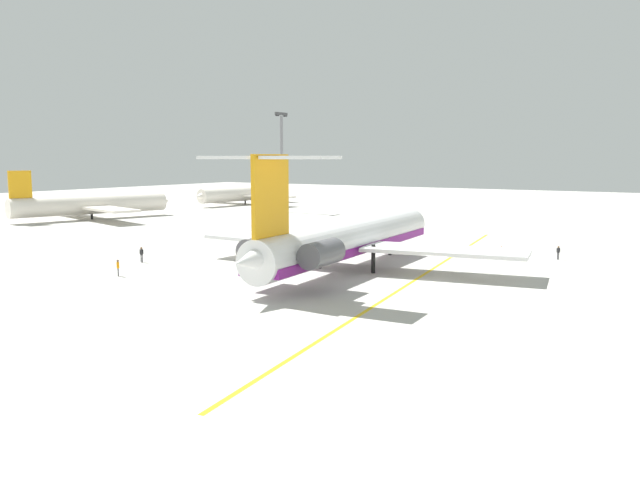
{
  "coord_description": "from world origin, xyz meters",
  "views": [
    {
      "loc": [
        -59.23,
        -24.14,
        12.11
      ],
      "look_at": [
        1.4,
        14.34,
        2.91
      ],
      "focal_mm": 36.24,
      "sensor_mm": 36.0,
      "label": 1
    }
  ],
  "objects_px": {
    "safety_cone_nose": "(501,248)",
    "ground_crew_portside": "(558,251)",
    "airliner_far_right": "(243,194)",
    "ground_crew_near_nose": "(118,266)",
    "ground_crew_near_tail": "(333,232)",
    "light_mast": "(282,157)",
    "airliner_mid_right": "(96,205)",
    "ground_crew_starboard": "(142,253)",
    "main_jetliner": "(346,239)",
    "safety_cone_wingtip": "(315,235)"
  },
  "relations": [
    {
      "from": "main_jetliner",
      "to": "ground_crew_starboard",
      "type": "xyz_separation_m",
      "value": [
        -8.07,
        22.76,
        -2.23
      ]
    },
    {
      "from": "airliner_mid_right",
      "to": "airliner_far_right",
      "type": "relative_size",
      "value": 1.03
    },
    {
      "from": "ground_crew_near_tail",
      "to": "light_mast",
      "type": "distance_m",
      "value": 50.59
    },
    {
      "from": "ground_crew_near_nose",
      "to": "ground_crew_starboard",
      "type": "xyz_separation_m",
      "value": [
        7.42,
        4.7,
        0.05
      ]
    },
    {
      "from": "ground_crew_near_nose",
      "to": "safety_cone_wingtip",
      "type": "height_order",
      "value": "ground_crew_near_nose"
    },
    {
      "from": "airliner_mid_right",
      "to": "ground_crew_portside",
      "type": "height_order",
      "value": "airliner_mid_right"
    },
    {
      "from": "airliner_mid_right",
      "to": "safety_cone_wingtip",
      "type": "xyz_separation_m",
      "value": [
        -1.41,
        -52.55,
        -2.6
      ]
    },
    {
      "from": "ground_crew_starboard",
      "to": "airliner_far_right",
      "type": "bearing_deg",
      "value": -176.41
    },
    {
      "from": "ground_crew_starboard",
      "to": "light_mast",
      "type": "relative_size",
      "value": 0.08
    },
    {
      "from": "ground_crew_near_nose",
      "to": "ground_crew_portside",
      "type": "bearing_deg",
      "value": 178.98
    },
    {
      "from": "main_jetliner",
      "to": "safety_cone_wingtip",
      "type": "relative_size",
      "value": 77.39
    },
    {
      "from": "ground_crew_near_nose",
      "to": "ground_crew_near_tail",
      "type": "height_order",
      "value": "ground_crew_near_tail"
    },
    {
      "from": "safety_cone_nose",
      "to": "ground_crew_portside",
      "type": "bearing_deg",
      "value": -119.77
    },
    {
      "from": "ground_crew_near_nose",
      "to": "ground_crew_portside",
      "type": "distance_m",
      "value": 50.33
    },
    {
      "from": "airliner_mid_right",
      "to": "ground_crew_near_nose",
      "type": "relative_size",
      "value": 18.5
    },
    {
      "from": "main_jetliner",
      "to": "airliner_mid_right",
      "type": "relative_size",
      "value": 1.32
    },
    {
      "from": "ground_crew_near_nose",
      "to": "main_jetliner",
      "type": "bearing_deg",
      "value": 174.8
    },
    {
      "from": "light_mast",
      "to": "ground_crew_near_nose",
      "type": "bearing_deg",
      "value": -156.43
    },
    {
      "from": "airliner_far_right",
      "to": "ground_crew_near_nose",
      "type": "bearing_deg",
      "value": 38.3
    },
    {
      "from": "airliner_mid_right",
      "to": "airliner_far_right",
      "type": "bearing_deg",
      "value": 16.43
    },
    {
      "from": "airliner_far_right",
      "to": "ground_crew_near_tail",
      "type": "relative_size",
      "value": 17.72
    },
    {
      "from": "safety_cone_nose",
      "to": "light_mast",
      "type": "height_order",
      "value": "light_mast"
    },
    {
      "from": "ground_crew_near_nose",
      "to": "ground_crew_near_tail",
      "type": "xyz_separation_m",
      "value": [
        37.76,
        -2.85,
        0.02
      ]
    },
    {
      "from": "airliner_mid_right",
      "to": "main_jetliner",
      "type": "bearing_deg",
      "value": -93.03
    },
    {
      "from": "main_jetliner",
      "to": "safety_cone_nose",
      "type": "xyz_separation_m",
      "value": [
        24.67,
        -9.44,
        -3.1
      ]
    },
    {
      "from": "ground_crew_near_tail",
      "to": "ground_crew_near_nose",
      "type": "bearing_deg",
      "value": -46.57
    },
    {
      "from": "ground_crew_near_tail",
      "to": "main_jetliner",
      "type": "bearing_deg",
      "value": -7.92
    },
    {
      "from": "airliner_mid_right",
      "to": "ground_crew_near_tail",
      "type": "relative_size",
      "value": 18.21
    },
    {
      "from": "airliner_mid_right",
      "to": "ground_crew_portside",
      "type": "distance_m",
      "value": 89.16
    },
    {
      "from": "ground_crew_near_tail",
      "to": "ground_crew_starboard",
      "type": "bearing_deg",
      "value": -56.23
    },
    {
      "from": "ground_crew_near_nose",
      "to": "light_mast",
      "type": "distance_m",
      "value": 80.32
    },
    {
      "from": "ground_crew_starboard",
      "to": "safety_cone_nose",
      "type": "relative_size",
      "value": 3.3
    },
    {
      "from": "airliner_mid_right",
      "to": "ground_crew_portside",
      "type": "bearing_deg",
      "value": -77.01
    },
    {
      "from": "airliner_mid_right",
      "to": "ground_crew_near_tail",
      "type": "bearing_deg",
      "value": -76.32
    },
    {
      "from": "airliner_mid_right",
      "to": "ground_crew_near_tail",
      "type": "xyz_separation_m",
      "value": [
        -2.08,
        -56.19,
        -1.75
      ]
    },
    {
      "from": "main_jetliner",
      "to": "ground_crew_starboard",
      "type": "bearing_deg",
      "value": 105.15
    },
    {
      "from": "airliner_far_right",
      "to": "ground_crew_near_tail",
      "type": "height_order",
      "value": "airliner_far_right"
    },
    {
      "from": "ground_crew_starboard",
      "to": "safety_cone_wingtip",
      "type": "xyz_separation_m",
      "value": [
        31.01,
        -3.91,
        -0.87
      ]
    },
    {
      "from": "airliner_far_right",
      "to": "safety_cone_nose",
      "type": "bearing_deg",
      "value": 66.79
    },
    {
      "from": "ground_crew_portside",
      "to": "light_mast",
      "type": "xyz_separation_m",
      "value": [
        37.46,
        67.52,
        11.09
      ]
    },
    {
      "from": "ground_crew_portside",
      "to": "ground_crew_near_nose",
      "type": "bearing_deg",
      "value": 126.98
    },
    {
      "from": "airliner_far_right",
      "to": "light_mast",
      "type": "height_order",
      "value": "light_mast"
    },
    {
      "from": "ground_crew_near_nose",
      "to": "light_mast",
      "type": "bearing_deg",
      "value": -112.26
    },
    {
      "from": "airliner_far_right",
      "to": "ground_crew_starboard",
      "type": "xyz_separation_m",
      "value": [
        -78.8,
        -49.14,
        -1.6
      ]
    },
    {
      "from": "ground_crew_portside",
      "to": "main_jetliner",
      "type": "bearing_deg",
      "value": 130.71
    },
    {
      "from": "airliner_far_right",
      "to": "ground_crew_portside",
      "type": "distance_m",
      "value": 102.94
    },
    {
      "from": "main_jetliner",
      "to": "safety_cone_nose",
      "type": "height_order",
      "value": "main_jetliner"
    },
    {
      "from": "ground_crew_portside",
      "to": "ground_crew_starboard",
      "type": "height_order",
      "value": "ground_crew_starboard"
    },
    {
      "from": "airliner_mid_right",
      "to": "safety_cone_nose",
      "type": "height_order",
      "value": "airliner_mid_right"
    },
    {
      "from": "airliner_far_right",
      "to": "ground_crew_near_nose",
      "type": "height_order",
      "value": "airliner_far_right"
    }
  ]
}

